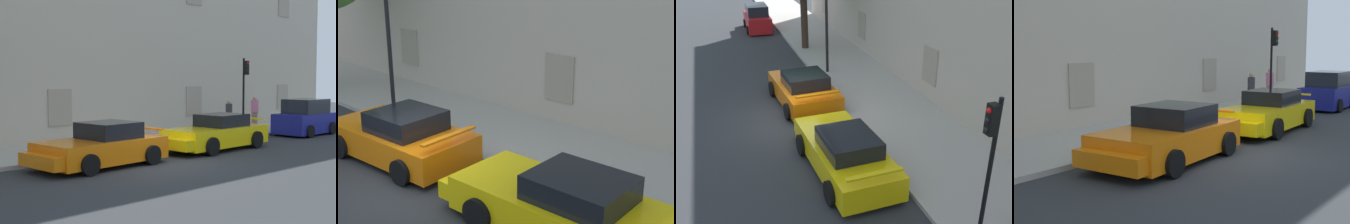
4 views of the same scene
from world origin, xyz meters
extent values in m
plane|color=#2B2D30|center=(0.00, 0.00, 0.00)|extent=(80.00, 80.00, 0.00)
cube|color=#A8A399|center=(0.00, 3.91, 0.07)|extent=(60.00, 3.73, 0.14)
cube|color=#9E937F|center=(-15.81, 5.74, 1.60)|extent=(1.10, 0.06, 1.50)
cube|color=#9E937F|center=(-7.91, 5.74, 1.60)|extent=(1.10, 0.06, 1.50)
cube|color=#9E937F|center=(0.00, 5.74, 1.60)|extent=(1.10, 0.06, 1.50)
cube|color=orange|center=(-1.52, 0.78, 0.52)|extent=(4.27, 2.29, 0.72)
cube|color=black|center=(-1.21, 0.80, 1.14)|extent=(1.76, 1.72, 0.52)
cube|color=orange|center=(-3.34, 0.65, 0.43)|extent=(1.37, 1.93, 0.39)
cube|color=orange|center=(0.39, 0.91, 1.10)|extent=(0.28, 1.71, 0.06)
cylinder|color=black|center=(-2.73, -0.31, 0.32)|extent=(0.66, 0.28, 0.64)
cylinder|color=black|center=(-2.87, 1.69, 0.32)|extent=(0.66, 0.28, 0.64)
cylinder|color=black|center=(-0.17, -0.14, 0.32)|extent=(0.66, 0.28, 0.64)
cylinder|color=black|center=(-0.30, 1.87, 0.32)|extent=(0.66, 0.28, 0.64)
cube|color=yellow|center=(3.98, 0.74, 0.54)|extent=(4.62, 2.05, 0.72)
cube|color=black|center=(4.32, 0.76, 1.14)|extent=(1.88, 1.56, 0.48)
cube|color=yellow|center=(1.98, 0.65, 0.45)|extent=(1.44, 1.75, 0.39)
cube|color=yellow|center=(6.06, 0.84, 1.12)|extent=(0.23, 1.57, 0.06)
cylinder|color=black|center=(2.62, -0.24, 0.34)|extent=(0.69, 0.27, 0.68)
cylinder|color=black|center=(2.53, 1.59, 0.34)|extent=(0.69, 0.27, 0.68)
cylinder|color=black|center=(5.43, -0.11, 0.34)|extent=(0.69, 0.27, 0.68)
cylinder|color=black|center=(5.34, 1.73, 0.34)|extent=(0.69, 0.27, 0.68)
cube|color=red|center=(-15.72, 0.74, 0.59)|extent=(3.99, 1.62, 1.01)
cube|color=#1E232B|center=(-15.72, 0.74, 1.44)|extent=(2.40, 1.41, 0.69)
cylinder|color=black|center=(-16.92, -0.03, 0.29)|extent=(0.58, 0.21, 0.57)
cylinder|color=black|center=(-16.90, 1.54, 0.29)|extent=(0.58, 0.21, 0.57)
cylinder|color=black|center=(-14.53, -0.06, 0.29)|extent=(0.58, 0.21, 0.57)
cylinder|color=black|center=(-14.51, 1.51, 0.29)|extent=(0.58, 0.21, 0.57)
cylinder|color=#38281E|center=(-9.51, 2.75, 1.93)|extent=(0.41, 0.41, 3.59)
cylinder|color=black|center=(8.03, 2.62, 1.93)|extent=(0.10, 0.10, 3.57)
cube|color=black|center=(8.03, 2.48, 3.26)|extent=(0.22, 0.20, 0.66)
sphere|color=red|center=(8.03, 2.37, 3.47)|extent=(0.12, 0.12, 0.12)
sphere|color=black|center=(8.03, 2.37, 3.26)|extent=(0.12, 0.12, 0.12)
sphere|color=black|center=(8.03, 2.37, 3.05)|extent=(0.12, 0.12, 0.12)
cylinder|color=black|center=(-4.80, 2.76, 2.78)|extent=(0.14, 0.14, 5.28)
camera|label=1|loc=(-11.15, -12.58, 2.91)|focal=54.98mm
camera|label=2|loc=(8.80, -5.96, 5.19)|focal=51.07mm
camera|label=3|loc=(14.04, -2.60, 6.72)|focal=43.79mm
camera|label=4|loc=(-10.64, -6.45, 2.85)|focal=49.86mm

